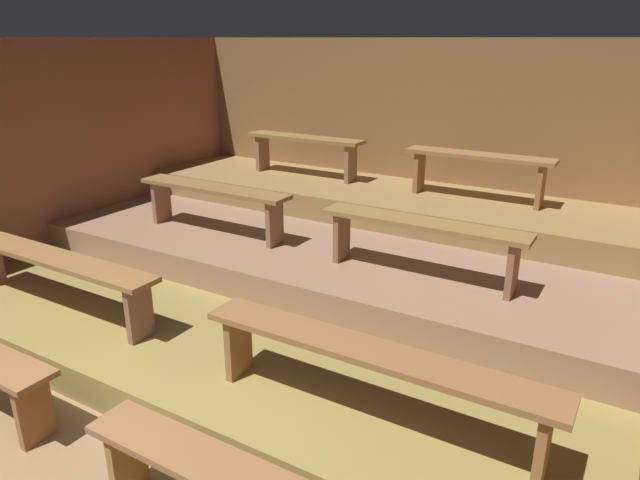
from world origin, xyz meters
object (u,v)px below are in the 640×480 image
bench_lower_right (370,363)px  bench_middle_right (422,233)px  bench_lower_left (54,266)px  bench_middle_left (213,196)px  bench_upper_left (305,145)px  bench_upper_right (478,164)px

bench_lower_right → bench_middle_right: bench_middle_right is taller
bench_lower_left → bench_middle_left: (0.32, 1.57, 0.25)m
bench_lower_right → bench_lower_left: bearing=180.0°
bench_upper_left → bench_upper_right: 2.08m
bench_middle_right → bench_upper_left: bench_upper_left is taller
bench_lower_left → bench_middle_right: (2.48, 1.57, 0.25)m
bench_upper_left → bench_lower_right: bearing=-52.5°
bench_lower_right → bench_upper_right: bearing=96.5°
bench_middle_left → bench_upper_right: bearing=37.2°
bench_middle_left → bench_upper_right: size_ratio=1.14×
bench_lower_right → bench_upper_left: bench_upper_left is taller
bench_middle_left → bench_upper_right: (2.12, 1.61, 0.26)m
bench_lower_left → bench_upper_right: bench_upper_right is taller
bench_lower_left → bench_middle_right: size_ratio=1.26×
bench_upper_left → bench_upper_right: (2.08, 0.00, 0.00)m
bench_middle_right → bench_upper_left: size_ratio=1.14×
bench_lower_left → bench_lower_right: same height
bench_middle_right → bench_lower_left: bearing=-147.7°
bench_upper_right → bench_upper_left: bearing=180.0°
bench_upper_left → bench_lower_left: bearing=-96.5°
bench_lower_left → bench_middle_left: size_ratio=1.26×
bench_lower_right → bench_upper_right: (-0.36, 3.18, 0.51)m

